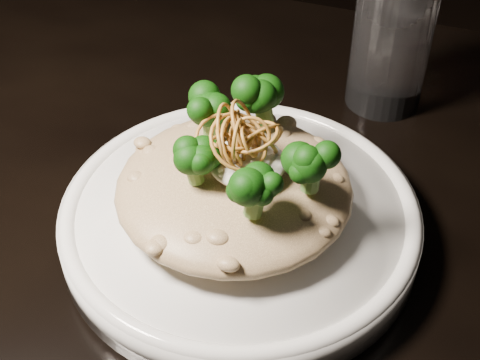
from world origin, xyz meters
TOP-DOWN VIEW (x-y plane):
  - table at (0.00, 0.00)m, footprint 1.10×0.80m
  - plate at (-0.05, 0.01)m, footprint 0.27×0.27m
  - risotto at (-0.05, 0.01)m, footprint 0.17×0.17m
  - broccoli at (-0.05, 0.01)m, footprint 0.12×0.12m
  - cheese at (-0.04, 0.01)m, footprint 0.06×0.06m
  - shallots at (-0.05, 0.01)m, footprint 0.05×0.05m
  - drinking_glass at (0.02, 0.23)m, footprint 0.08×0.08m

SIDE VIEW (x-z plane):
  - table at x=0.00m, z-range 0.29..1.04m
  - plate at x=-0.05m, z-range 0.75..0.78m
  - risotto at x=-0.05m, z-range 0.78..0.82m
  - drinking_glass at x=0.02m, z-range 0.75..0.88m
  - cheese at x=-0.04m, z-range 0.82..0.83m
  - broccoli at x=-0.05m, z-range 0.82..0.86m
  - shallots at x=-0.05m, z-range 0.83..0.86m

